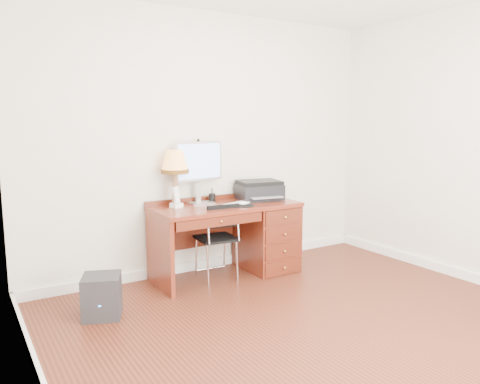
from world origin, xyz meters
TOP-DOWN VIEW (x-y plane):
  - ground at (0.00, 0.00)m, footprint 4.00×4.00m
  - room_shell at (0.00, 0.63)m, footprint 4.00×4.00m
  - desk at (0.32, 1.40)m, footprint 1.50×0.67m
  - monitor at (-0.19, 1.61)m, footprint 0.55×0.21m
  - keyboard at (0.04, 1.33)m, footprint 0.41×0.24m
  - mouse_pad at (0.11, 1.25)m, footprint 0.22×0.22m
  - printer at (0.46, 1.49)m, footprint 0.51×0.43m
  - leg_lamp at (-0.48, 1.57)m, footprint 0.27×0.27m
  - phone at (-0.50, 1.52)m, footprint 0.12×0.12m
  - pen_cup at (-0.05, 1.61)m, footprint 0.07×0.07m
  - chair at (-0.12, 1.33)m, footprint 0.41×0.41m
  - equipment_box at (-1.38, 1.05)m, footprint 0.39×0.39m

SIDE VIEW (x-z plane):
  - ground at x=0.00m, z-range 0.00..0.00m
  - room_shell at x=0.00m, z-range -1.95..2.05m
  - equipment_box at x=-1.38m, z-range 0.00..0.35m
  - desk at x=0.32m, z-range 0.04..0.79m
  - chair at x=-0.12m, z-range 0.08..0.87m
  - keyboard at x=0.04m, z-range 0.75..0.77m
  - mouse_pad at x=0.11m, z-range 0.74..0.79m
  - pen_cup at x=-0.05m, z-range 0.75..0.84m
  - phone at x=-0.50m, z-range 0.71..0.91m
  - printer at x=0.46m, z-range 0.75..0.95m
  - monitor at x=-0.19m, z-range 0.83..1.47m
  - leg_lamp at x=-0.48m, z-range 0.88..1.44m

